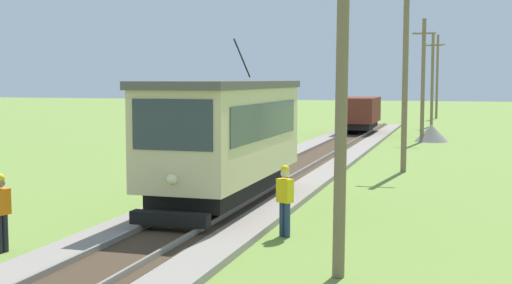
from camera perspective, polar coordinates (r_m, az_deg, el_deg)
red_tram at (r=20.49m, az=-2.51°, el=0.53°), size 2.60×8.54×4.79m
freight_car at (r=48.15m, az=8.55°, el=2.40°), size 2.40×5.20×2.31m
utility_pole_near_tram at (r=13.46m, az=7.14°, el=5.60°), size 1.40×0.60×7.74m
utility_pole_mid at (r=29.34m, az=12.28°, el=5.84°), size 1.40×0.38×8.30m
utility_pole_far at (r=43.75m, az=13.69°, el=5.10°), size 1.40×0.42×7.60m
utility_pole_distant at (r=58.46m, az=14.41°, el=5.05°), size 1.40×0.60×7.56m
utility_pole_horizon at (r=70.74m, az=14.80°, el=5.34°), size 1.40×0.26×8.29m
gravel_pile at (r=44.27m, az=14.34°, el=0.73°), size 2.09×2.09×1.07m
track_worker at (r=16.39m, az=-20.39°, el=-5.24°), size 0.33×0.43×1.78m
second_worker at (r=16.91m, az=2.41°, el=-4.60°), size 0.45×0.39×1.78m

